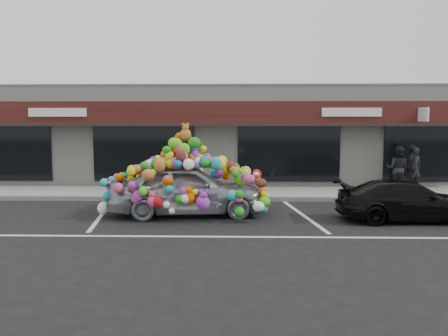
{
  "coord_description": "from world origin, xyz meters",
  "views": [
    {
      "loc": [
        0.75,
        -12.55,
        2.75
      ],
      "look_at": [
        0.43,
        1.4,
        1.28
      ],
      "focal_mm": 35.0,
      "sensor_mm": 36.0,
      "label": 1
    }
  ],
  "objects_px": {
    "black_sedan": "(407,201)",
    "pedestrian_b": "(397,168)",
    "toy_car": "(187,183)",
    "pedestrian_c": "(411,167)",
    "pedestrian_a": "(414,168)"
  },
  "relations": [
    {
      "from": "toy_car",
      "to": "black_sedan",
      "type": "xyz_separation_m",
      "value": [
        6.25,
        -0.63,
        -0.38
      ]
    },
    {
      "from": "black_sedan",
      "to": "pedestrian_c",
      "type": "bearing_deg",
      "value": -23.9
    },
    {
      "from": "pedestrian_c",
      "to": "pedestrian_a",
      "type": "bearing_deg",
      "value": 124.31
    },
    {
      "from": "black_sedan",
      "to": "pedestrian_a",
      "type": "xyz_separation_m",
      "value": [
        2.15,
        4.88,
        0.4
      ]
    },
    {
      "from": "toy_car",
      "to": "black_sedan",
      "type": "height_order",
      "value": "toy_car"
    },
    {
      "from": "pedestrian_a",
      "to": "pedestrian_b",
      "type": "xyz_separation_m",
      "value": [
        -0.73,
        -0.27,
        0.02
      ]
    },
    {
      "from": "pedestrian_a",
      "to": "pedestrian_b",
      "type": "bearing_deg",
      "value": 8.69
    },
    {
      "from": "black_sedan",
      "to": "pedestrian_b",
      "type": "distance_m",
      "value": 4.83
    },
    {
      "from": "toy_car",
      "to": "pedestrian_c",
      "type": "relative_size",
      "value": 2.85
    },
    {
      "from": "toy_car",
      "to": "pedestrian_c",
      "type": "height_order",
      "value": "toy_car"
    },
    {
      "from": "pedestrian_c",
      "to": "black_sedan",
      "type": "bearing_deg",
      "value": 16.02
    },
    {
      "from": "black_sedan",
      "to": "pedestrian_a",
      "type": "relative_size",
      "value": 2.38
    },
    {
      "from": "pedestrian_b",
      "to": "toy_car",
      "type": "bearing_deg",
      "value": 53.64
    },
    {
      "from": "pedestrian_b",
      "to": "pedestrian_c",
      "type": "bearing_deg",
      "value": -130.38
    },
    {
      "from": "black_sedan",
      "to": "pedestrian_a",
      "type": "height_order",
      "value": "pedestrian_a"
    }
  ]
}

